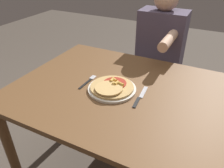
# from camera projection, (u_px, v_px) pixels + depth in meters

# --- Properties ---
(dining_table) EXTENTS (1.22, 0.96, 0.76)m
(dining_table) POSITION_uv_depth(u_px,v_px,m) (118.00, 102.00, 1.34)
(dining_table) COLOR brown
(dining_table) RESTS_ON ground_plane
(plate) EXTENTS (0.28, 0.28, 0.01)m
(plate) POSITION_uv_depth(u_px,v_px,m) (112.00, 89.00, 1.27)
(plate) COLOR silver
(plate) RESTS_ON dining_table
(pizza) EXTENTS (0.25, 0.25, 0.04)m
(pizza) POSITION_uv_depth(u_px,v_px,m) (112.00, 87.00, 1.25)
(pizza) COLOR tan
(pizza) RESTS_ON plate
(fork) EXTENTS (0.03, 0.18, 0.00)m
(fork) POSITION_uv_depth(u_px,v_px,m) (89.00, 81.00, 1.35)
(fork) COLOR black
(fork) RESTS_ON dining_table
(knife) EXTENTS (0.03, 0.22, 0.00)m
(knife) POSITION_uv_depth(u_px,v_px,m) (140.00, 97.00, 1.20)
(knife) COLOR black
(knife) RESTS_ON dining_table
(person_diner) EXTENTS (0.37, 0.52, 1.24)m
(person_diner) POSITION_uv_depth(u_px,v_px,m) (160.00, 51.00, 1.85)
(person_diner) COLOR #2D2D38
(person_diner) RESTS_ON ground_plane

